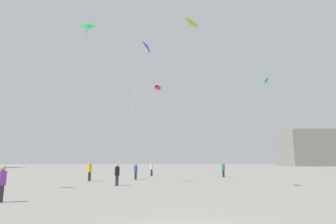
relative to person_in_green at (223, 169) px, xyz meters
name	(u,v)px	position (x,y,z in m)	size (l,w,h in m)	color
person_in_green	(223,169)	(0.00, 0.00, 0.00)	(0.38, 0.38, 1.73)	#2D2D33
person_in_yellow	(90,170)	(-13.88, -5.51, 0.02)	(0.38, 0.38, 1.76)	#2D2D33
person_in_purple	(2,182)	(-14.75, -18.89, -0.05)	(0.36, 0.36, 1.64)	#2D2D33
person_in_blue	(136,171)	(-9.75, -3.51, -0.06)	(0.35, 0.35, 1.61)	#2D2D33
person_in_black	(117,173)	(-10.65, -10.46, -0.04)	(0.36, 0.36, 1.66)	#2D2D33
person_in_white	(152,168)	(-8.26, 2.80, 0.00)	(0.38, 0.38, 1.73)	#2D2D33
kite_crimson_diamond	(158,88)	(-7.57, 4.16, 10.53)	(1.30, 1.96, 10.65)	red
kite_cyan_diamond	(265,82)	(8.11, 6.32, 12.26)	(8.85, 7.03, 12.55)	#1EB2C6
kite_emerald_delta	(88,31)	(-14.09, -8.01, 12.71)	(1.09, 2.85, 13.12)	green
kite_cobalt_diamond	(147,47)	(-8.63, -7.35, 11.55)	(2.63, 3.88, 11.86)	blue
kite_lime_diamond	(192,23)	(-5.07, -12.76, 11.20)	(6.31, 3.05, 11.35)	#8CD12D
building_centre_hall	(305,148)	(46.32, 68.21, 5.34)	(16.03, 17.82, 12.58)	gray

